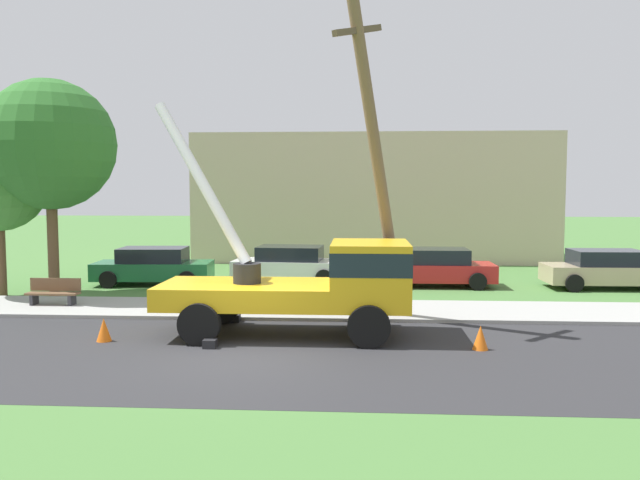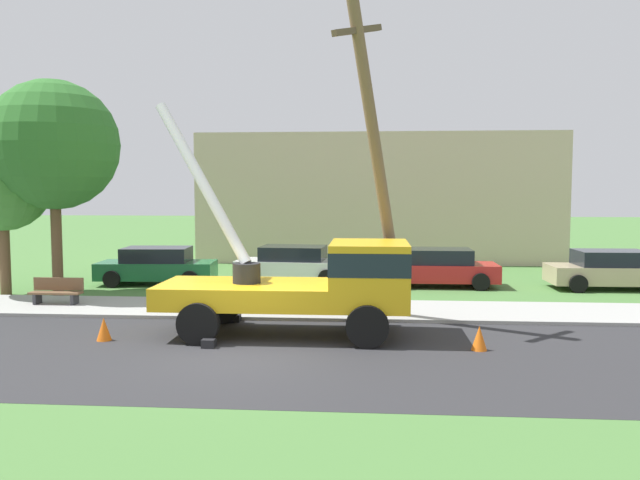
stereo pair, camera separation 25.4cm
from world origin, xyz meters
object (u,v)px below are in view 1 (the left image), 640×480
at_px(traffic_cone_ahead, 480,338).
at_px(parked_sedan_tan, 606,269).
at_px(traffic_cone_curbside, 370,317).
at_px(roadside_tree_far, 50,145).
at_px(parked_sedan_red, 435,267).
at_px(traffic_cone_behind, 104,330).
at_px(parked_sedan_green, 154,266).
at_px(utility_truck, 318,279).
at_px(leaning_utility_pole, 377,157).
at_px(parked_sedan_white, 290,264).
at_px(park_bench, 54,293).

height_order(traffic_cone_ahead, parked_sedan_tan, parked_sedan_tan).
height_order(traffic_cone_curbside, roadside_tree_far, roadside_tree_far).
bearing_deg(traffic_cone_curbside, parked_sedan_red, 70.90).
xyz_separation_m(traffic_cone_behind, roadside_tree_far, (-4.30, 6.25, 4.85)).
bearing_deg(parked_sedan_green, utility_truck, -49.64).
distance_m(utility_truck, leaning_utility_pole, 3.72).
relative_size(leaning_utility_pole, parked_sedan_white, 1.94).
bearing_deg(park_bench, traffic_cone_curbside, -12.70).
relative_size(traffic_cone_ahead, parked_sedan_tan, 0.13).
bearing_deg(parked_sedan_tan, parked_sedan_white, 175.77).
distance_m(parked_sedan_red, parked_sedan_tan, 6.24).
bearing_deg(roadside_tree_far, leaning_utility_pole, -19.46).
xyz_separation_m(leaning_utility_pole, parked_sedan_white, (-3.17, 7.58, -3.80)).
bearing_deg(parked_sedan_tan, roadside_tree_far, -171.62).
height_order(traffic_cone_ahead, parked_sedan_green, parked_sedan_green).
bearing_deg(parked_sedan_green, traffic_cone_ahead, -41.15).
height_order(traffic_cone_ahead, roadside_tree_far, roadside_tree_far).
relative_size(parked_sedan_green, parked_sedan_white, 1.00).
bearing_deg(parked_sedan_white, parked_sedan_red, -7.00).
height_order(leaning_utility_pole, parked_sedan_tan, leaning_utility_pole).
bearing_deg(park_bench, roadside_tree_far, 115.85).
xyz_separation_m(utility_truck, traffic_cone_ahead, (3.80, -1.24, -1.13)).
distance_m(parked_sedan_red, park_bench, 13.29).
height_order(traffic_cone_behind, traffic_cone_curbside, same).
bearing_deg(traffic_cone_behind, parked_sedan_tan, 30.97).
relative_size(parked_sedan_white, park_bench, 2.83).
distance_m(utility_truck, park_bench, 9.03).
bearing_deg(park_bench, parked_sedan_red, 22.73).
distance_m(traffic_cone_behind, parked_sedan_red, 12.93).
relative_size(parked_sedan_red, park_bench, 2.75).
xyz_separation_m(traffic_cone_curbside, parked_sedan_red, (2.54, 7.32, 0.43)).
relative_size(parked_sedan_tan, park_bench, 2.77).
bearing_deg(leaning_utility_pole, traffic_cone_curbside, -109.92).
bearing_deg(roadside_tree_far, park_bench, -64.15).
distance_m(traffic_cone_behind, park_bench, 5.32).
bearing_deg(leaning_utility_pole, traffic_cone_behind, -159.90).
bearing_deg(parked_sedan_red, traffic_cone_behind, -133.91).
height_order(utility_truck, leaning_utility_pole, leaning_utility_pole).
xyz_separation_m(traffic_cone_ahead, parked_sedan_tan, (6.30, 9.37, 0.43)).
height_order(traffic_cone_behind, parked_sedan_white, parked_sedan_white).
xyz_separation_m(utility_truck, roadside_tree_far, (-9.40, 5.26, 3.72)).
bearing_deg(traffic_cone_behind, traffic_cone_curbside, 17.18).
relative_size(traffic_cone_ahead, roadside_tree_far, 0.08).
height_order(traffic_cone_behind, park_bench, park_bench).
xyz_separation_m(utility_truck, parked_sedan_tan, (10.10, 8.13, -0.70)).
distance_m(parked_sedan_green, park_bench, 5.12).
distance_m(parked_sedan_white, roadside_tree_far, 9.64).
xyz_separation_m(utility_truck, parked_sedan_white, (-1.69, 9.00, -0.70)).
distance_m(utility_truck, traffic_cone_curbside, 2.00).
bearing_deg(traffic_cone_ahead, traffic_cone_curbside, 137.85).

